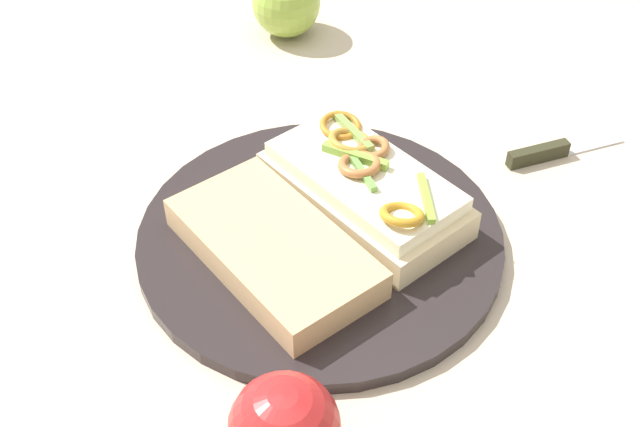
{
  "coord_description": "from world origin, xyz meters",
  "views": [
    {
      "loc": [
        0.24,
        0.38,
        0.45
      ],
      "look_at": [
        0.0,
        0.0,
        0.03
      ],
      "focal_mm": 44.22,
      "sensor_mm": 36.0,
      "label": 1
    }
  ],
  "objects_px": {
    "sandwich": "(364,187)",
    "bread_slice_side": "(273,248)",
    "knife": "(550,152)",
    "plate": "(320,237)",
    "apple_1": "(286,3)"
  },
  "relations": [
    {
      "from": "bread_slice_side",
      "to": "apple_1",
      "type": "relative_size",
      "value": 2.28
    },
    {
      "from": "sandwich",
      "to": "knife",
      "type": "height_order",
      "value": "sandwich"
    },
    {
      "from": "sandwich",
      "to": "apple_1",
      "type": "height_order",
      "value": "apple_1"
    },
    {
      "from": "sandwich",
      "to": "bread_slice_side",
      "type": "xyz_separation_m",
      "value": [
        0.09,
        0.01,
        -0.01
      ]
    },
    {
      "from": "knife",
      "to": "plate",
      "type": "bearing_deg",
      "value": -172.3
    },
    {
      "from": "plate",
      "to": "knife",
      "type": "xyz_separation_m",
      "value": [
        -0.23,
        0.02,
        0.0
      ]
    },
    {
      "from": "knife",
      "to": "sandwich",
      "type": "bearing_deg",
      "value": -175.59
    },
    {
      "from": "bread_slice_side",
      "to": "apple_1",
      "type": "distance_m",
      "value": 0.36
    },
    {
      "from": "plate",
      "to": "knife",
      "type": "relative_size",
      "value": 2.45
    },
    {
      "from": "sandwich",
      "to": "bread_slice_side",
      "type": "distance_m",
      "value": 0.09
    },
    {
      "from": "bread_slice_side",
      "to": "knife",
      "type": "distance_m",
      "value": 0.28
    },
    {
      "from": "plate",
      "to": "knife",
      "type": "height_order",
      "value": "knife"
    },
    {
      "from": "bread_slice_side",
      "to": "knife",
      "type": "bearing_deg",
      "value": 81.6
    },
    {
      "from": "apple_1",
      "to": "bread_slice_side",
      "type": "bearing_deg",
      "value": 57.21
    },
    {
      "from": "plate",
      "to": "knife",
      "type": "distance_m",
      "value": 0.23
    }
  ]
}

